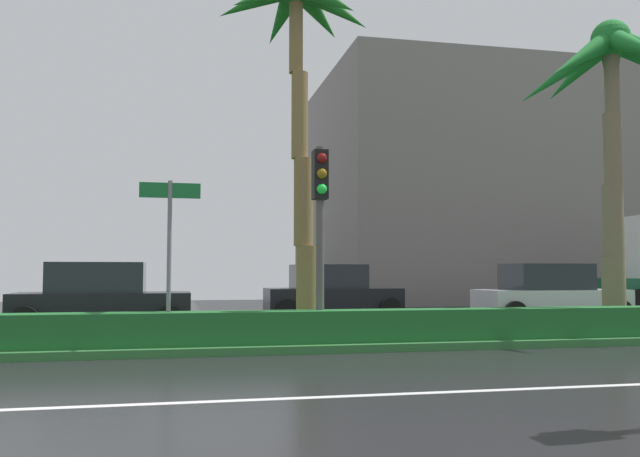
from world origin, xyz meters
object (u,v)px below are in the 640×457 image
Objects in this scene: traffic_signal_median_right at (320,207)px; car_in_traffic_third at (101,298)px; palm_tree_centre at (612,86)px; car_in_traffic_fourth at (331,292)px; street_name_sign at (169,239)px; palm_tree_centre_left at (298,35)px; car_in_traffic_fifth at (549,294)px.

car_in_traffic_third is (-4.56, 5.07, -1.91)m from traffic_signal_median_right.
palm_tree_centre is at bearing 8.81° from traffic_signal_median_right.
palm_tree_centre is at bearing -54.86° from car_in_traffic_fourth.
street_name_sign is (-2.84, -0.09, -0.66)m from traffic_signal_median_right.
palm_tree_centre_left reaches higher than traffic_signal_median_right.
car_in_traffic_fourth is (2.36, 7.02, -5.79)m from palm_tree_centre_left.
traffic_signal_median_right is at bearing 1.80° from street_name_sign.
traffic_signal_median_right is 0.87× the size of car_in_traffic_fifth.
car_in_traffic_third is (-1.72, 5.15, -1.25)m from street_name_sign.
traffic_signal_median_right is 7.08m from car_in_traffic_third.
street_name_sign is (-10.14, -1.22, -3.79)m from palm_tree_centre.
street_name_sign reaches higher than car_in_traffic_fourth.
palm_tree_centre reaches higher than street_name_sign.
palm_tree_centre is 13.48m from car_in_traffic_third.
car_in_traffic_third is at bearing 140.03° from palm_tree_centre_left.
palm_tree_centre is 8.03m from traffic_signal_median_right.
car_in_traffic_third is 7.52m from car_in_traffic_fourth.
car_in_traffic_third is at bearing 161.65° from palm_tree_centre.
car_in_traffic_fourth is (2.17, 8.43, -1.91)m from traffic_signal_median_right.
car_in_traffic_fifth is at bearing 33.21° from traffic_signal_median_right.
car_in_traffic_third is at bearing 131.97° from traffic_signal_median_right.
traffic_signal_median_right reaches higher than car_in_traffic_fifth.
car_in_traffic_fifth is (5.86, -3.18, 0.00)m from car_in_traffic_fourth.
car_in_traffic_fifth is at bearing 26.19° from street_name_sign.
car_in_traffic_fourth is 6.67m from car_in_traffic_fifth.
car_in_traffic_fourth is at bearing 75.59° from traffic_signal_median_right.
traffic_signal_median_right is at bearing -146.79° from car_in_traffic_fifth.
car_in_traffic_fifth is (0.72, 4.12, -5.05)m from palm_tree_centre.
car_in_traffic_fourth and car_in_traffic_fifth have the same top height.
palm_tree_centre_left is 2.69× the size of street_name_sign.
car_in_traffic_fourth is at bearing 26.59° from car_in_traffic_third.
palm_tree_centre_left is 4.13m from traffic_signal_median_right.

